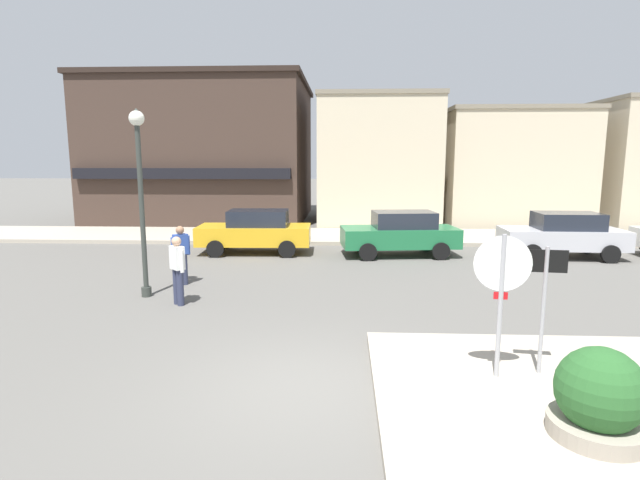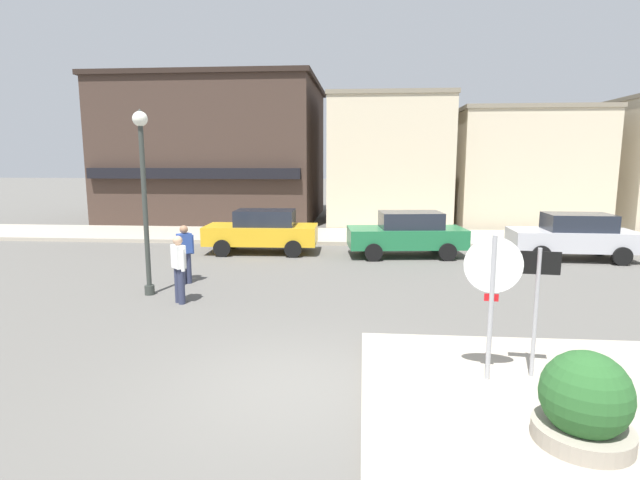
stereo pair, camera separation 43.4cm
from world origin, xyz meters
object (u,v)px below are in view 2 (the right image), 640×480
pedestrian_crossing_near (185,253)px  pedestrian_crossing_far (179,267)px  parked_car_third (574,236)px  parked_car_second (407,233)px  stop_sign (492,289)px  parked_car_nearest (262,231)px  lamp_post (143,176)px  one_way_sign (536,300)px  planter (584,408)px

pedestrian_crossing_near → pedestrian_crossing_far: 1.88m
pedestrian_crossing_far → pedestrian_crossing_near: bearing=106.0°
parked_car_third → parked_car_second: bearing=179.0°
stop_sign → parked_car_second: (-0.32, 10.23, -0.71)m
parked_car_nearest → pedestrian_crossing_far: pedestrian_crossing_far is taller
stop_sign → lamp_post: lamp_post is taller
stop_sign → parked_car_second: size_ratio=0.55×
one_way_sign → pedestrian_crossing_near: (-7.34, 5.57, -0.46)m
pedestrian_crossing_far → one_way_sign: bearing=-28.9°
pedestrian_crossing_near → stop_sign: bearing=-40.7°
parked_car_second → pedestrian_crossing_far: 8.57m
parked_car_nearest → parked_car_third: 10.71m
one_way_sign → parked_car_third: one_way_sign is taller
planter → parked_car_third: bearing=68.8°
lamp_post → parked_car_third: bearing=24.1°
parked_car_nearest → pedestrian_crossing_near: 4.87m
stop_sign → parked_car_third: stop_sign is taller
lamp_post → parked_car_third: lamp_post is taller
one_way_sign → parked_car_nearest: size_ratio=0.52×
stop_sign → parked_car_second: stop_sign is taller
pedestrian_crossing_near → parked_car_second: bearing=35.4°
lamp_post → parked_car_third: 13.75m
stop_sign → lamp_post: (-7.18, 4.58, 1.44)m
one_way_sign → parked_car_third: bearing=65.5°
parked_car_nearest → parked_car_second: same height
stop_sign → planter: (0.68, -1.61, -0.96)m
parked_car_second → parked_car_third: same height
lamp_post → parked_car_second: bearing=39.5°
stop_sign → one_way_sign: 0.73m
parked_car_nearest → parked_car_third: same height
parked_car_second → pedestrian_crossing_far: size_ratio=2.59×
stop_sign → pedestrian_crossing_near: size_ratio=1.43×
pedestrian_crossing_near → parked_car_third: bearing=20.3°
stop_sign → lamp_post: size_ratio=0.51×
stop_sign → pedestrian_crossing_far: bearing=147.4°
one_way_sign → parked_car_third: size_ratio=0.52×
parked_car_second → pedestrian_crossing_far: (-5.81, -6.30, 0.06)m
lamp_post → pedestrian_crossing_near: (0.52, 1.15, -2.09)m
planter → lamp_post: (-7.86, 6.19, 2.40)m
stop_sign → parked_car_second: bearing=91.8°
lamp_post → pedestrian_crossing_far: bearing=-32.5°
stop_sign → parked_car_third: bearing=62.7°
one_way_sign → parked_car_third: 10.97m
pedestrian_crossing_near → pedestrian_crossing_far: same height
lamp_post → pedestrian_crossing_near: lamp_post is taller
parked_car_second → pedestrian_crossing_near: 7.76m
lamp_post → parked_car_second: lamp_post is taller
planter → pedestrian_crossing_far: (-6.82, 5.53, 0.31)m
parked_car_nearest → lamp_post: bearing=-106.0°
one_way_sign → lamp_post: 9.16m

